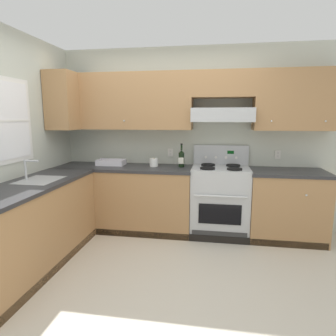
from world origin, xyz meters
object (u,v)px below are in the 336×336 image
(wine_bottle, at_px, (181,158))
(bowl, at_px, (111,163))
(stove, at_px, (220,200))
(paper_towel_roll, at_px, (154,162))

(wine_bottle, relative_size, bowl, 0.83)
(stove, height_order, wine_bottle, wine_bottle)
(wine_bottle, distance_m, paper_towel_roll, 0.39)
(wine_bottle, height_order, paper_towel_roll, wine_bottle)
(stove, xyz_separation_m, bowl, (-1.55, 0.07, 0.46))
(paper_towel_roll, bearing_deg, stove, -3.12)
(stove, bearing_deg, wine_bottle, 172.91)
(wine_bottle, relative_size, paper_towel_roll, 2.70)
(stove, xyz_separation_m, paper_towel_roll, (-0.92, 0.05, 0.49))
(bowl, relative_size, paper_towel_roll, 3.23)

